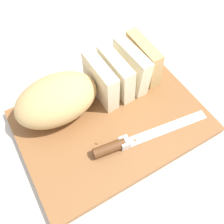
# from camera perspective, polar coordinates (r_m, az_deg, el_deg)

# --- Properties ---
(ground_plane) EXTENTS (3.00, 3.00, 0.00)m
(ground_plane) POSITION_cam_1_polar(r_m,az_deg,el_deg) (0.58, -0.00, -2.70)
(ground_plane) COLOR beige
(cutting_board) EXTENTS (0.42, 0.30, 0.02)m
(cutting_board) POSITION_cam_1_polar(r_m,az_deg,el_deg) (0.57, -0.00, -2.21)
(cutting_board) COLOR brown
(cutting_board) RESTS_ON ground_plane
(bread_loaf) EXTENTS (0.34, 0.14, 0.10)m
(bread_loaf) POSITION_cam_1_polar(r_m,az_deg,el_deg) (0.56, -6.52, 5.64)
(bread_loaf) COLOR tan
(bread_loaf) RESTS_ON cutting_board
(bread_knife) EXTENTS (0.27, 0.05, 0.02)m
(bread_knife) POSITION_cam_1_polar(r_m,az_deg,el_deg) (0.52, 3.16, -6.99)
(bread_knife) COLOR silver
(bread_knife) RESTS_ON cutting_board
(crumb_near_knife) EXTENTS (0.01, 0.01, 0.01)m
(crumb_near_knife) POSITION_cam_1_polar(r_m,az_deg,el_deg) (0.54, 5.34, -6.46)
(crumb_near_knife) COLOR #996633
(crumb_near_knife) RESTS_ON cutting_board
(crumb_near_loaf) EXTENTS (0.00, 0.00, 0.00)m
(crumb_near_loaf) POSITION_cam_1_polar(r_m,az_deg,el_deg) (0.53, -3.53, -7.14)
(crumb_near_loaf) COLOR #996633
(crumb_near_loaf) RESTS_ON cutting_board
(crumb_stray_left) EXTENTS (0.00, 0.00, 0.00)m
(crumb_stray_left) POSITION_cam_1_polar(r_m,az_deg,el_deg) (0.59, -0.37, 2.41)
(crumb_stray_left) COLOR #996633
(crumb_stray_left) RESTS_ON cutting_board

